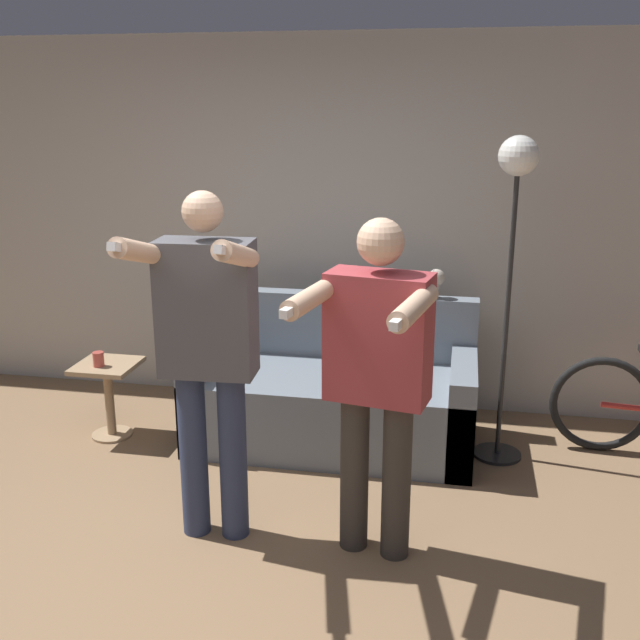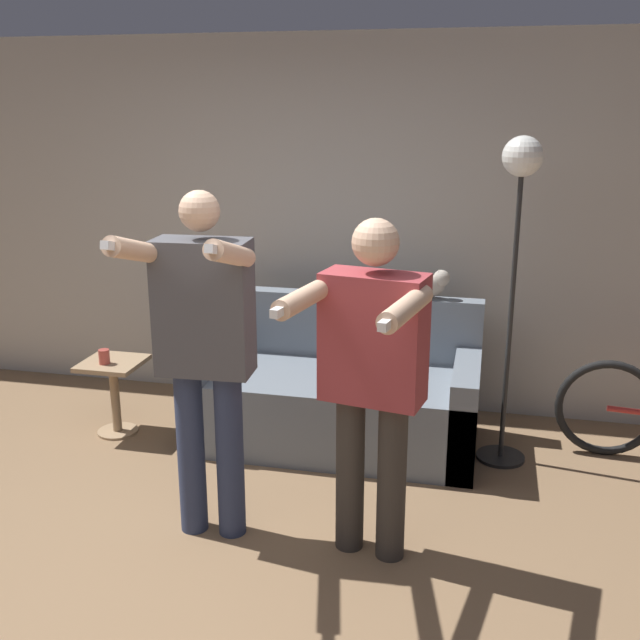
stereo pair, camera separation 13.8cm
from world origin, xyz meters
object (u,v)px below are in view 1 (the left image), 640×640
object	(u,v)px
cup	(98,359)
side_table	(108,385)
person_right	(377,368)
couch	(334,397)
floor_lamp	(514,212)
person_left	(207,345)
cat	(419,284)

from	to	relation	value
cup	side_table	bearing A→B (deg)	68.22
person_right	side_table	world-z (taller)	person_right
couch	floor_lamp	size ratio (longest dim) A/B	0.92
couch	cup	size ratio (longest dim) A/B	18.83
person_left	floor_lamp	distance (m)	1.95
cup	person_left	bearing A→B (deg)	-41.15
person_left	cat	size ratio (longest dim) A/B	4.13
cat	side_table	bearing A→B (deg)	-164.31
person_right	cup	size ratio (longest dim) A/B	17.34
person_left	person_right	bearing A→B (deg)	-3.05
person_right	side_table	size ratio (longest dim) A/B	3.26
side_table	floor_lamp	bearing A→B (deg)	4.23
couch	person_left	bearing A→B (deg)	-108.24
person_right	cup	world-z (taller)	person_right
person_left	side_table	size ratio (longest dim) A/B	3.45
cat	cup	xyz separation A→B (m)	(-1.99, -0.61, -0.45)
person_left	cup	distance (m)	1.51
cat	side_table	distance (m)	2.14
couch	cat	distance (m)	0.93
person_left	cup	size ratio (longest dim) A/B	18.40
floor_lamp	couch	bearing A→B (deg)	177.98
person_right	cat	size ratio (longest dim) A/B	3.90
couch	side_table	xyz separation A→B (m)	(-1.46, -0.22, 0.06)
person_left	side_table	bearing A→B (deg)	133.60
cup	couch	bearing A→B (deg)	10.67
person_left	side_table	distance (m)	1.61
person_right	floor_lamp	size ratio (longest dim) A/B	0.84
cat	side_table	size ratio (longest dim) A/B	0.84
cat	side_table	xyz separation A→B (m)	(-1.97, -0.55, -0.65)
floor_lamp	side_table	bearing A→B (deg)	-175.77
couch	cat	world-z (taller)	cat
cat	couch	bearing A→B (deg)	-146.86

